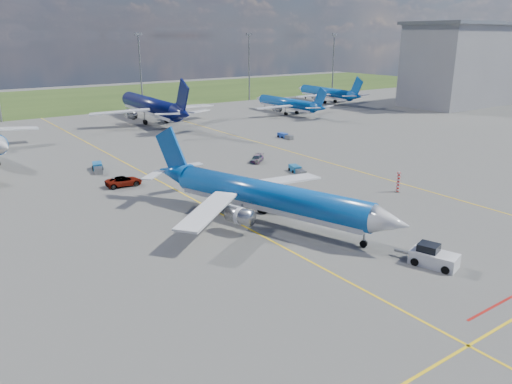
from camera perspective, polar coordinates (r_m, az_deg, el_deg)
ground at (r=52.84m, az=4.49°, el=-7.01°), size 400.00×400.00×0.00m
grass_strip at (r=190.58m, az=-26.04°, el=9.12°), size 400.00×80.00×0.01m
taxiway_lines at (r=74.88m, az=-9.05°, el=0.27°), size 60.25×160.00×0.02m
floodlight_masts at (r=152.68m, az=-20.18°, el=12.93°), size 202.20×0.50×22.70m
terminal_building at (r=179.61m, az=22.66°, el=13.35°), size 42.00×22.00×26.00m
warning_post at (r=75.32m, az=15.95°, el=1.09°), size 0.50×0.50×3.00m
bg_jet_n at (r=136.19m, az=-11.84°, el=7.85°), size 37.84×48.48×12.28m
bg_jet_ne at (r=148.16m, az=3.52°, el=8.93°), size 25.14×32.97×8.62m
bg_jet_ene at (r=175.40m, az=7.95°, el=10.12°), size 30.94×38.64×9.45m
main_airliner at (r=61.03m, az=1.42°, el=-3.52°), size 39.02×44.69×9.84m
pushback_tug at (r=52.82m, az=19.55°, el=-7.02°), size 3.59×6.40×2.14m
service_car_b at (r=78.16m, az=-14.88°, el=1.20°), size 5.60×2.89×1.51m
service_car_c at (r=90.12m, az=0.09°, el=3.83°), size 4.43×4.07×1.25m
baggage_tug_w at (r=83.26m, az=4.71°, el=2.53°), size 2.50×4.88×1.06m
baggage_tug_c at (r=88.44m, az=-17.64°, el=2.68°), size 2.66×5.37×1.16m
baggage_tug_e at (r=111.89m, az=3.32°, el=6.41°), size 1.35×4.54×1.01m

